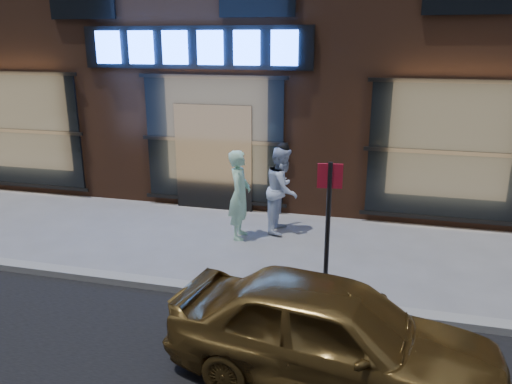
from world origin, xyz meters
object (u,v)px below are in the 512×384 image
sign_post (328,222)px  man_cap (282,189)px  gold_sedan (331,334)px  man_bowtie (240,195)px

sign_post → man_cap: bearing=105.3°
gold_sedan → sign_post: (-0.26, 1.72, 0.68)m
man_cap → gold_sedan: bearing=-160.3°
gold_sedan → sign_post: size_ratio=1.71×
man_cap → sign_post: 3.11m
man_bowtie → gold_sedan: man_bowtie is taller
man_bowtie → man_cap: (0.73, 0.57, -0.00)m
man_bowtie → man_cap: bearing=-57.5°
gold_sedan → sign_post: bearing=17.4°
man_bowtie → sign_post: size_ratio=0.81×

